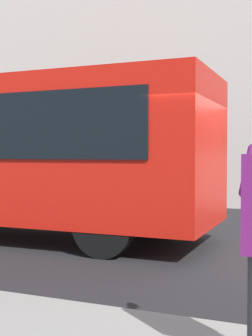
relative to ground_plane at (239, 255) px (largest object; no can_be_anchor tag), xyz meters
The scene contains 1 object.
ground_plane is the anchor object (origin of this frame).
Camera 1 is at (-1.15, 7.53, 1.63)m, focal length 49.13 mm.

